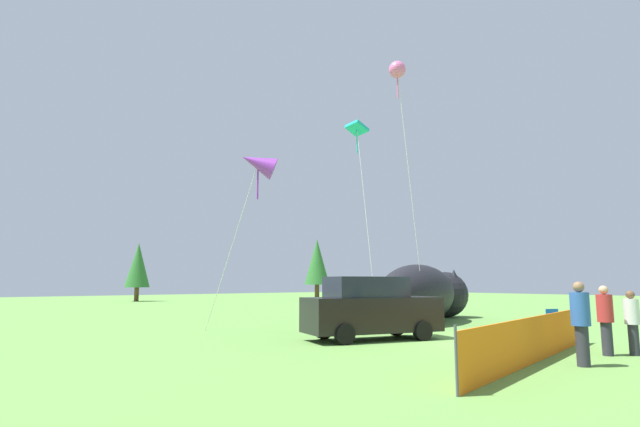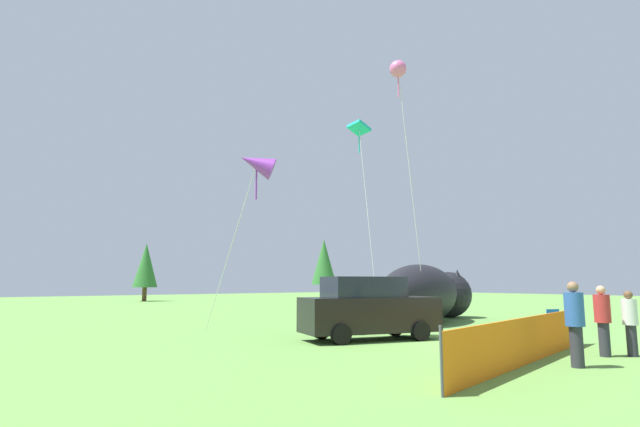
{
  "view_description": "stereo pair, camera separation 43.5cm",
  "coord_description": "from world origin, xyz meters",
  "px_view_note": "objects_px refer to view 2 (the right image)",
  "views": [
    {
      "loc": [
        -13.19,
        -9.82,
        1.83
      ],
      "look_at": [
        -0.66,
        5.56,
        4.55
      ],
      "focal_mm": 28.0,
      "sensor_mm": 36.0,
      "label": 1
    },
    {
      "loc": [
        -12.85,
        -10.09,
        1.83
      ],
      "look_at": [
        -0.66,
        5.56,
        4.55
      ],
      "focal_mm": 28.0,
      "sensor_mm": 36.0,
      "label": 2
    }
  ],
  "objects_px": {
    "inflatable_cat": "(427,296)",
    "spectator_in_blue_shirt": "(603,318)",
    "folding_chair": "(556,321)",
    "kite_teal_diamond": "(359,132)",
    "parked_car": "(368,309)",
    "spectator_in_white_shirt": "(630,320)",
    "kite_pink_octopus": "(398,71)",
    "kite_purple_delta": "(257,164)",
    "spectator_in_yellow_shirt": "(575,320)"
  },
  "relations": [
    {
      "from": "kite_purple_delta",
      "to": "parked_car",
      "type": "bearing_deg",
      "value": -55.8
    },
    {
      "from": "folding_chair",
      "to": "kite_teal_diamond",
      "type": "height_order",
      "value": "kite_teal_diamond"
    },
    {
      "from": "parked_car",
      "to": "inflatable_cat",
      "type": "height_order",
      "value": "inflatable_cat"
    },
    {
      "from": "kite_teal_diamond",
      "to": "folding_chair",
      "type": "bearing_deg",
      "value": -87.69
    },
    {
      "from": "parked_car",
      "to": "spectator_in_white_shirt",
      "type": "distance_m",
      "value": 7.11
    },
    {
      "from": "folding_chair",
      "to": "spectator_in_blue_shirt",
      "type": "xyz_separation_m",
      "value": [
        -3.7,
        -3.09,
        0.43
      ]
    },
    {
      "from": "kite_pink_octopus",
      "to": "parked_car",
      "type": "bearing_deg",
      "value": -150.06
    },
    {
      "from": "kite_teal_diamond",
      "to": "parked_car",
      "type": "bearing_deg",
      "value": -131.05
    },
    {
      "from": "parked_car",
      "to": "spectator_in_yellow_shirt",
      "type": "xyz_separation_m",
      "value": [
        0.04,
        -6.48,
        0.02
      ]
    },
    {
      "from": "inflatable_cat",
      "to": "spectator_in_white_shirt",
      "type": "distance_m",
      "value": 10.9
    },
    {
      "from": "folding_chair",
      "to": "kite_purple_delta",
      "type": "height_order",
      "value": "kite_purple_delta"
    },
    {
      "from": "spectator_in_blue_shirt",
      "to": "kite_pink_octopus",
      "type": "height_order",
      "value": "kite_pink_octopus"
    },
    {
      "from": "spectator_in_blue_shirt",
      "to": "kite_pink_octopus",
      "type": "relative_size",
      "value": 0.15
    },
    {
      "from": "folding_chair",
      "to": "kite_teal_diamond",
      "type": "bearing_deg",
      "value": -151.23
    },
    {
      "from": "spectator_in_yellow_shirt",
      "to": "kite_purple_delta",
      "type": "distance_m",
      "value": 11.22
    },
    {
      "from": "spectator_in_blue_shirt",
      "to": "parked_car",
      "type": "bearing_deg",
      "value": 109.48
    },
    {
      "from": "spectator_in_white_shirt",
      "to": "kite_pink_octopus",
      "type": "height_order",
      "value": "kite_pink_octopus"
    },
    {
      "from": "folding_chair",
      "to": "kite_pink_octopus",
      "type": "xyz_separation_m",
      "value": [
        -1.54,
        5.56,
        10.47
      ]
    },
    {
      "from": "spectator_in_white_shirt",
      "to": "kite_pink_octopus",
      "type": "relative_size",
      "value": 0.14
    },
    {
      "from": "spectator_in_white_shirt",
      "to": "folding_chair",
      "type": "bearing_deg",
      "value": 48.14
    },
    {
      "from": "spectator_in_white_shirt",
      "to": "kite_teal_diamond",
      "type": "bearing_deg",
      "value": 77.92
    },
    {
      "from": "inflatable_cat",
      "to": "kite_pink_octopus",
      "type": "xyz_separation_m",
      "value": [
        -2.63,
        -0.98,
        9.79
      ]
    },
    {
      "from": "folding_chair",
      "to": "kite_purple_delta",
      "type": "xyz_separation_m",
      "value": [
        -8.13,
        6.37,
        5.48
      ]
    },
    {
      "from": "parked_car",
      "to": "kite_purple_delta",
      "type": "xyz_separation_m",
      "value": [
        -2.25,
        3.31,
        5.02
      ]
    },
    {
      "from": "folding_chair",
      "to": "kite_pink_octopus",
      "type": "height_order",
      "value": "kite_pink_octopus"
    },
    {
      "from": "inflatable_cat",
      "to": "kite_purple_delta",
      "type": "relative_size",
      "value": 1.34
    },
    {
      "from": "parked_car",
      "to": "spectator_in_blue_shirt",
      "type": "xyz_separation_m",
      "value": [
        2.18,
        -6.15,
        -0.03
      ]
    },
    {
      "from": "kite_teal_diamond",
      "to": "spectator_in_blue_shirt",
      "type": "bearing_deg",
      "value": -104.93
    },
    {
      "from": "parked_car",
      "to": "spectator_in_blue_shirt",
      "type": "bearing_deg",
      "value": -54.09
    },
    {
      "from": "parked_car",
      "to": "kite_teal_diamond",
      "type": "bearing_deg",
      "value": 65.37
    },
    {
      "from": "kite_pink_octopus",
      "to": "kite_purple_delta",
      "type": "height_order",
      "value": "kite_pink_octopus"
    },
    {
      "from": "folding_chair",
      "to": "inflatable_cat",
      "type": "bearing_deg",
      "value": -163.03
    },
    {
      "from": "kite_teal_diamond",
      "to": "spectator_in_white_shirt",
      "type": "bearing_deg",
      "value": -102.08
    },
    {
      "from": "folding_chair",
      "to": "spectator_in_white_shirt",
      "type": "bearing_deg",
      "value": -15.4
    },
    {
      "from": "inflatable_cat",
      "to": "kite_teal_diamond",
      "type": "bearing_deg",
      "value": 96.28
    },
    {
      "from": "spectator_in_blue_shirt",
      "to": "kite_pink_octopus",
      "type": "xyz_separation_m",
      "value": [
        2.17,
        8.65,
        10.04
      ]
    },
    {
      "from": "kite_teal_diamond",
      "to": "kite_purple_delta",
      "type": "distance_m",
      "value": 8.97
    },
    {
      "from": "spectator_in_white_shirt",
      "to": "kite_purple_delta",
      "type": "height_order",
      "value": "kite_purple_delta"
    },
    {
      "from": "inflatable_cat",
      "to": "spectator_in_blue_shirt",
      "type": "distance_m",
      "value": 10.76
    },
    {
      "from": "folding_chair",
      "to": "spectator_in_blue_shirt",
      "type": "relative_size",
      "value": 0.51
    },
    {
      "from": "parked_car",
      "to": "spectator_in_blue_shirt",
      "type": "height_order",
      "value": "parked_car"
    },
    {
      "from": "spectator_in_blue_shirt",
      "to": "kite_purple_delta",
      "type": "relative_size",
      "value": 0.26
    },
    {
      "from": "kite_pink_octopus",
      "to": "spectator_in_yellow_shirt",
      "type": "bearing_deg",
      "value": -115.6
    },
    {
      "from": "spectator_in_yellow_shirt",
      "to": "kite_teal_diamond",
      "type": "xyz_separation_m",
      "value": [
        5.46,
        12.79,
        8.37
      ]
    },
    {
      "from": "spectator_in_yellow_shirt",
      "to": "spectator_in_white_shirt",
      "type": "xyz_separation_m",
      "value": [
        2.71,
        -0.08,
        -0.12
      ]
    },
    {
      "from": "parked_car",
      "to": "folding_chair",
      "type": "relative_size",
      "value": 5.22
    },
    {
      "from": "folding_chair",
      "to": "kite_teal_diamond",
      "type": "relative_size",
      "value": 0.09
    },
    {
      "from": "folding_chair",
      "to": "kite_purple_delta",
      "type": "bearing_deg",
      "value": -101.63
    },
    {
      "from": "spectator_in_yellow_shirt",
      "to": "kite_purple_delta",
      "type": "relative_size",
      "value": 0.28
    },
    {
      "from": "parked_car",
      "to": "inflatable_cat",
      "type": "relative_size",
      "value": 0.53
    }
  ]
}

